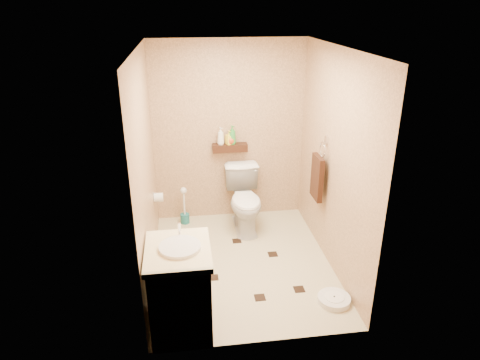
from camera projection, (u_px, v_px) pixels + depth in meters
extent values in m
plane|color=#C5B690|center=(242.00, 263.00, 4.96)|extent=(2.50, 2.50, 0.00)
cube|color=tan|center=(229.00, 133.00, 5.63)|extent=(2.00, 0.04, 2.40)
cube|color=tan|center=(265.00, 224.00, 3.35)|extent=(2.00, 0.04, 2.40)
cube|color=tan|center=(146.00, 171.00, 4.37)|extent=(0.04, 2.50, 2.40)
cube|color=tan|center=(334.00, 162.00, 4.62)|extent=(0.04, 2.50, 2.40)
cube|color=silver|center=(243.00, 48.00, 4.02)|extent=(2.00, 2.50, 0.02)
cube|color=#34190E|center=(230.00, 148.00, 5.63)|extent=(0.46, 0.14, 0.10)
cube|color=black|center=(213.00, 278.00, 4.70)|extent=(0.11, 0.11, 0.01)
cube|color=black|center=(273.00, 254.00, 5.13)|extent=(0.11, 0.11, 0.01)
cube|color=black|center=(260.00, 297.00, 4.38)|extent=(0.11, 0.11, 0.01)
cube|color=black|center=(199.00, 247.00, 5.28)|extent=(0.11, 0.11, 0.01)
cube|color=black|center=(299.00, 289.00, 4.51)|extent=(0.11, 0.11, 0.01)
cube|color=black|center=(237.00, 241.00, 5.41)|extent=(0.11, 0.11, 0.01)
imported|color=white|center=(245.00, 200.00, 5.58)|extent=(0.47, 0.80, 0.81)
cube|color=brown|center=(180.00, 291.00, 3.86)|extent=(0.53, 0.65, 0.79)
cube|color=beige|center=(178.00, 251.00, 3.69)|extent=(0.57, 0.69, 0.05)
cylinder|color=silver|center=(180.00, 248.00, 3.68)|extent=(0.36, 0.36, 0.05)
cylinder|color=silver|center=(179.00, 229.00, 3.86)|extent=(0.03, 0.03, 0.12)
cylinder|color=silver|center=(334.00, 299.00, 4.31)|extent=(0.38, 0.38, 0.06)
cylinder|color=white|center=(334.00, 297.00, 4.30)|extent=(0.20, 0.20, 0.01)
cylinder|color=#1A6669|center=(185.00, 218.00, 5.83)|extent=(0.12, 0.12, 0.13)
cylinder|color=silver|center=(184.00, 202.00, 5.74)|extent=(0.02, 0.02, 0.37)
sphere|color=silver|center=(183.00, 191.00, 5.67)|extent=(0.09, 0.09, 0.09)
cube|color=silver|center=(327.00, 139.00, 4.77)|extent=(0.03, 0.06, 0.08)
torus|color=silver|center=(323.00, 150.00, 4.82)|extent=(0.02, 0.19, 0.19)
cube|color=#351A10|center=(317.00, 178.00, 4.94)|extent=(0.06, 0.30, 0.52)
cylinder|color=silver|center=(158.00, 197.00, 5.20)|extent=(0.11, 0.11, 0.11)
cylinder|color=silver|center=(155.00, 193.00, 5.17)|extent=(0.04, 0.02, 0.02)
imported|color=silver|center=(221.00, 136.00, 5.55)|extent=(0.13, 0.13, 0.23)
imported|color=yellow|center=(229.00, 137.00, 5.57)|extent=(0.11, 0.11, 0.18)
imported|color=#D14718|center=(231.00, 139.00, 5.58)|extent=(0.13, 0.13, 0.15)
imported|color=#2F8E36|center=(232.00, 135.00, 5.57)|extent=(0.13, 0.13, 0.25)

